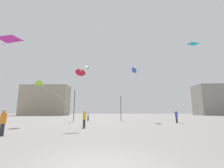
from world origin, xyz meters
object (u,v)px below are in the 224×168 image
kite_magenta_delta (9,39)px  lamppost_east (121,103)px  kite_cyan_delta (193,45)px  kite_emerald_diamond (87,68)px  person_in_orange (3,121)px  kite_crimson_diamond (80,72)px  lamppost_west (75,99)px  person_in_blue (176,116)px  building_centre_hall (218,100)px  person_in_yellow (84,118)px  kite_lime_diamond (39,83)px  person_in_white (88,116)px  building_left_hall (45,100)px  kite_cobalt_delta (134,71)px

kite_magenta_delta → lamppost_east: kite_magenta_delta is taller
kite_cyan_delta → kite_emerald_diamond: 20.78m
person_in_orange → kite_crimson_diamond: (3.29, 7.90, 5.53)m
person_in_orange → lamppost_west: bearing=43.1°
kite_cyan_delta → lamppost_west: 23.67m
person_in_blue → kite_magenta_delta: bearing=165.0°
kite_crimson_diamond → kite_magenta_delta: (-5.67, -5.16, 1.86)m
building_centre_hall → person_in_blue: bearing=-128.0°
kite_emerald_diamond → building_centre_hall: bearing=39.4°
person_in_yellow → person_in_orange: size_ratio=0.99×
kite_lime_diamond → kite_crimson_diamond: 6.81m
kite_crimson_diamond → person_in_white: bearing=94.4°
building_centre_hall → building_left_hall: bearing=178.2°
kite_emerald_diamond → lamppost_east: 10.38m
person_in_orange → kite_emerald_diamond: (1.75, 20.61, 9.88)m
person_in_blue → building_left_hall: 75.01m
kite_magenta_delta → lamppost_west: kite_magenta_delta is taller
lamppost_west → kite_cobalt_delta: bearing=23.3°
person_in_white → kite_lime_diamond: size_ratio=0.21×
kite_magenta_delta → kite_crimson_diamond: bearing=42.3°
kite_lime_diamond → kite_crimson_diamond: (6.32, -2.36, 0.97)m
person_in_white → building_left_hall: bearing=125.0°
person_in_blue → person_in_yellow: bearing=165.3°
kite_emerald_diamond → kite_crimson_diamond: bearing=-83.1°
kite_magenta_delta → building_left_hall: bearing=111.9°
kite_lime_diamond → building_left_hall: (-26.93, 61.12, 2.39)m
kite_cyan_delta → building_centre_hall: 65.59m
kite_cobalt_delta → person_in_blue: bearing=-60.8°
building_left_hall → lamppost_east: 65.25m
kite_emerald_diamond → building_left_hall: building_left_hall is taller
person_in_blue → kite_emerald_diamond: bearing=110.3°
person_in_blue → kite_cobalt_delta: 14.12m
person_in_blue → kite_crimson_diamond: (-13.56, -5.27, 5.48)m
kite_lime_diamond → kite_cobalt_delta: (14.79, 11.99, 5.04)m
person_in_blue → person_in_white: bearing=112.8°
kite_lime_diamond → kite_emerald_diamond: bearing=65.2°
person_in_orange → kite_crimson_diamond: bearing=21.2°
kite_magenta_delta → kite_cyan_delta: bearing=28.1°
kite_lime_diamond → kite_emerald_diamond: kite_emerald_diamond is taller
building_centre_hall → kite_crimson_diamond: bearing=-133.1°
person_in_orange → kite_cyan_delta: 29.61m
person_in_blue → building_left_hall: size_ratio=0.08×
person_in_yellow → kite_cyan_delta: 23.51m
person_in_blue → kite_crimson_diamond: size_ratio=0.32×
person_in_white → kite_cobalt_delta: bearing=19.3°
person_in_blue → building_left_hall: bearing=85.3°
kite_emerald_diamond → kite_magenta_delta: bearing=-103.0°
person_in_blue → kite_magenta_delta: 23.07m
kite_cobalt_delta → kite_lime_diamond: bearing=-141.0°
person_in_yellow → person_in_white: person_in_yellow is taller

